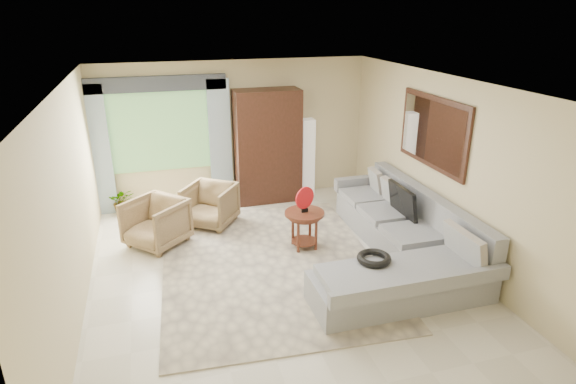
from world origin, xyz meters
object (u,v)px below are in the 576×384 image
object	(u,v)px
armoire	(268,146)
armchair_left	(156,223)
armchair_right	(210,205)
coffee_table	(304,229)
floor_lamp	(307,157)
sectional_sofa	(400,243)
potted_plant	(123,201)
tv_screen	(403,201)

from	to	relation	value
armoire	armchair_left	bearing A→B (deg)	-147.23
armchair_left	armoire	distance (m)	2.61
armchair_right	coffee_table	bearing A→B (deg)	-10.30
coffee_table	armchair_right	distance (m)	1.78
armoire	floor_lamp	distance (m)	0.86
sectional_sofa	armoire	bearing A→B (deg)	113.06
sectional_sofa	armchair_left	distance (m)	3.69
armchair_right	potted_plant	world-z (taller)	armchair_right
armchair_right	floor_lamp	world-z (taller)	floor_lamp
armchair_right	potted_plant	size ratio (longest dim) A/B	1.62
potted_plant	armchair_right	bearing A→B (deg)	-32.41
sectional_sofa	floor_lamp	world-z (taller)	floor_lamp
armchair_left	armoire	bearing A→B (deg)	79.59
sectional_sofa	potted_plant	xyz separation A→B (m)	(-3.89, 2.95, -0.04)
coffee_table	armoire	world-z (taller)	armoire
sectional_sofa	armchair_right	bearing A→B (deg)	140.31
sectional_sofa	armchair_left	world-z (taller)	sectional_sofa
sectional_sofa	coffee_table	distance (m)	1.43
sectional_sofa	armoire	xyz separation A→B (m)	(-1.23, 2.90, 0.77)
sectional_sofa	armchair_right	distance (m)	3.19
coffee_table	armoire	distance (m)	2.24
floor_lamp	potted_plant	bearing A→B (deg)	-179.87
tv_screen	armchair_right	xyz separation A→B (m)	(-2.72, 1.54, -0.37)
tv_screen	armchair_right	size ratio (longest dim) A/B	0.95
armchair_right	armoire	bearing A→B (deg)	69.98
coffee_table	armoire	xyz separation A→B (m)	(-0.03, 2.12, 0.73)
armchair_left	armoire	size ratio (longest dim) A/B	0.39
coffee_table	tv_screen	bearing A→B (deg)	-10.89
armchair_left	armchair_right	size ratio (longest dim) A/B	1.04
armchair_right	potted_plant	bearing A→B (deg)	-177.57
tv_screen	coffee_table	world-z (taller)	tv_screen
tv_screen	armchair_left	size ratio (longest dim) A/B	0.91
sectional_sofa	floor_lamp	size ratio (longest dim) A/B	2.31
coffee_table	floor_lamp	distance (m)	2.35
armchair_right	armoire	size ratio (longest dim) A/B	0.37
tv_screen	armoire	size ratio (longest dim) A/B	0.35
tv_screen	potted_plant	bearing A→B (deg)	149.46
sectional_sofa	floor_lamp	distance (m)	3.03
armchair_right	potted_plant	distance (m)	1.71
tv_screen	potted_plant	size ratio (longest dim) A/B	1.53
armchair_left	potted_plant	world-z (taller)	armchair_left
tv_screen	coffee_table	bearing A→B (deg)	169.11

